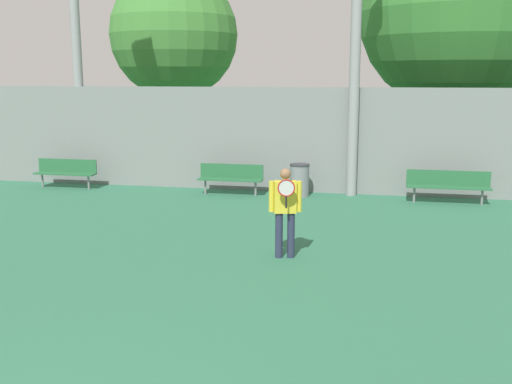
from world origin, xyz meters
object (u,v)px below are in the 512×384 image
at_px(bench_courtside_far, 66,170).
at_px(light_pole_center_back, 356,21).
at_px(tennis_player, 285,207).
at_px(bench_adjacent_court, 448,183).
at_px(light_pole_near_left, 74,8).
at_px(tree_green_tall, 458,12).
at_px(tree_green_broad, 174,35).
at_px(bench_courtside_near, 231,176).
at_px(trash_bin, 300,180).

height_order(bench_courtside_far, light_pole_center_back, light_pole_center_back).
distance_m(tennis_player, bench_adjacent_court, 6.64).
bearing_deg(light_pole_near_left, tennis_player, -41.34).
relative_size(bench_courtside_far, tree_green_tall, 0.22).
bearing_deg(tree_green_broad, tree_green_tall, -14.33).
height_order(bench_courtside_far, tree_green_broad, tree_green_broad).
bearing_deg(tree_green_broad, light_pole_near_left, -96.51).
distance_m(tennis_player, bench_courtside_far, 9.42).
bearing_deg(bench_courtside_near, light_pole_center_back, 9.74).
height_order(tree_green_tall, tree_green_broad, tree_green_tall).
bearing_deg(bench_courtside_near, trash_bin, 3.73).
relative_size(bench_courtside_far, trash_bin, 2.07).
bearing_deg(light_pole_near_left, bench_adjacent_court, -4.71).
relative_size(bench_courtside_near, bench_adjacent_court, 0.85).
height_order(bench_courtside_far, bench_adjacent_court, same).
xyz_separation_m(bench_courtside_near, light_pole_center_back, (3.35, 0.58, 4.24)).
xyz_separation_m(tennis_player, bench_adjacent_court, (3.47, 5.64, -0.42)).
bearing_deg(trash_bin, tree_green_broad, 129.53).
bearing_deg(bench_courtside_far, bench_courtside_near, -0.00).
relative_size(light_pole_near_left, tree_green_broad, 1.24).
bearing_deg(bench_adjacent_court, tree_green_broad, 143.09).
bearing_deg(light_pole_near_left, light_pole_center_back, -2.23).
xyz_separation_m(tennis_player, light_pole_near_left, (-7.44, 6.54, 4.36)).
bearing_deg(bench_courtside_near, tree_green_tall, 37.26).
bearing_deg(trash_bin, bench_courtside_far, -178.97).
bearing_deg(bench_courtside_near, light_pole_near_left, 169.81).
distance_m(light_pole_center_back, tree_green_broad, 10.36).
distance_m(bench_adjacent_court, light_pole_center_back, 4.98).
distance_m(trash_bin, tree_green_broad, 10.70).
distance_m(light_pole_near_left, tree_green_tall, 12.12).
height_order(light_pole_near_left, light_pole_center_back, light_pole_near_left).
relative_size(bench_adjacent_court, light_pole_near_left, 0.23).
distance_m(light_pole_near_left, tree_green_broad, 6.77).
bearing_deg(light_pole_center_back, tennis_player, -98.42).
xyz_separation_m(tennis_player, tree_green_tall, (4.00, 10.54, 4.40)).
bearing_deg(bench_adjacent_court, bench_courtside_far, -180.00).
distance_m(light_pole_near_left, trash_bin, 8.52).
relative_size(bench_courtside_near, light_pole_center_back, 0.22).
bearing_deg(bench_adjacent_court, light_pole_near_left, 175.29).
xyz_separation_m(bench_courtside_far, bench_adjacent_court, (11.00, 0.00, 0.00)).
distance_m(light_pole_near_left, light_pole_center_back, 8.38).
bearing_deg(tree_green_tall, light_pole_near_left, -160.76).
height_order(bench_courtside_near, tree_green_tall, tree_green_tall).
bearing_deg(tennis_player, trash_bin, 82.74).
xyz_separation_m(bench_courtside_near, trash_bin, (1.94, 0.13, -0.08)).
bearing_deg(tree_green_broad, bench_courtside_far, -96.39).
xyz_separation_m(bench_courtside_near, tree_green_broad, (-4.24, 7.62, 4.41)).
bearing_deg(light_pole_center_back, trash_bin, -162.33).
height_order(bench_courtside_near, trash_bin, trash_bin).
height_order(tennis_player, bench_courtside_far, tennis_player).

